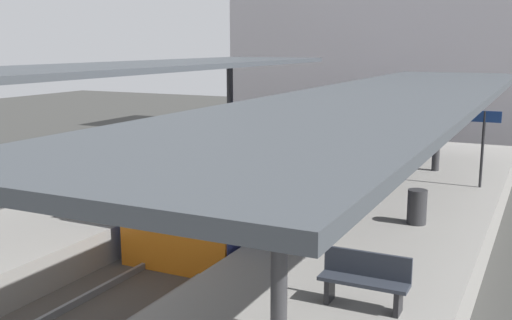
# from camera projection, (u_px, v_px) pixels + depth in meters

# --- Properties ---
(ground_plane) EXTENTS (80.00, 80.00, 0.00)m
(ground_plane) POSITION_uv_depth(u_px,v_px,m) (218.00, 255.00, 14.79)
(ground_plane) COLOR #383835
(platform_left) EXTENTS (4.40, 28.00, 1.00)m
(platform_left) POSITION_uv_depth(u_px,v_px,m) (95.00, 216.00, 16.34)
(platform_left) COLOR gray
(platform_left) RESTS_ON ground_plane
(platform_right) EXTENTS (4.40, 28.00, 1.00)m
(platform_right) POSITION_uv_depth(u_px,v_px,m) (370.00, 259.00, 13.06)
(platform_right) COLOR gray
(platform_right) RESTS_ON ground_plane
(track_ballast) EXTENTS (3.20, 28.00, 0.20)m
(track_ballast) POSITION_uv_depth(u_px,v_px,m) (218.00, 251.00, 14.78)
(track_ballast) COLOR #4C4742
(track_ballast) RESTS_ON ground_plane
(rail_near_side) EXTENTS (0.08, 28.00, 0.14)m
(rail_near_side) POSITION_uv_depth(u_px,v_px,m) (192.00, 240.00, 15.05)
(rail_near_side) COLOR slate
(rail_near_side) RESTS_ON track_ballast
(rail_far_side) EXTENTS (0.08, 28.00, 0.14)m
(rail_far_side) POSITION_uv_depth(u_px,v_px,m) (244.00, 248.00, 14.43)
(rail_far_side) COLOR slate
(rail_far_side) RESTS_ON track_ballast
(commuter_train) EXTENTS (2.78, 14.52, 3.10)m
(commuter_train) POSITION_uv_depth(u_px,v_px,m) (299.00, 151.00, 19.11)
(commuter_train) COLOR #38428C
(commuter_train) RESTS_ON track_ballast
(canopy_left) EXTENTS (4.18, 21.00, 3.50)m
(canopy_left) POSITION_uv_depth(u_px,v_px,m) (122.00, 69.00, 16.84)
(canopy_left) COLOR #333335
(canopy_left) RESTS_ON platform_left
(canopy_right) EXTENTS (4.18, 21.00, 3.00)m
(canopy_right) POSITION_uv_depth(u_px,v_px,m) (393.00, 97.00, 13.66)
(canopy_right) COLOR #333335
(canopy_right) RESTS_ON platform_right
(platform_bench) EXTENTS (1.40, 0.41, 0.86)m
(platform_bench) POSITION_uv_depth(u_px,v_px,m) (365.00, 278.00, 9.46)
(platform_bench) COLOR black
(platform_bench) RESTS_ON platform_right
(platform_sign) EXTENTS (0.90, 0.08, 2.21)m
(platform_sign) POSITION_uv_depth(u_px,v_px,m) (484.00, 131.00, 17.15)
(platform_sign) COLOR #262628
(platform_sign) RESTS_ON platform_right
(litter_bin) EXTENTS (0.44, 0.44, 0.80)m
(litter_bin) POSITION_uv_depth(u_px,v_px,m) (417.00, 207.00, 13.84)
(litter_bin) COLOR #2D2D30
(litter_bin) RESTS_ON platform_right
(passenger_near_bench) EXTENTS (0.36, 0.36, 1.71)m
(passenger_near_bench) POSITION_uv_depth(u_px,v_px,m) (393.00, 157.00, 17.26)
(passenger_near_bench) COLOR #232328
(passenger_near_bench) RESTS_ON platform_right
(passenger_mid_platform) EXTENTS (0.36, 0.36, 1.69)m
(passenger_mid_platform) POSITION_uv_depth(u_px,v_px,m) (80.00, 162.00, 16.57)
(passenger_mid_platform) COLOR #386B3D
(passenger_mid_platform) RESTS_ON platform_left
(passenger_far_end) EXTENTS (0.36, 0.36, 1.65)m
(passenger_far_end) POSITION_uv_depth(u_px,v_px,m) (324.00, 206.00, 12.20)
(passenger_far_end) COLOR #998460
(passenger_far_end) RESTS_ON platform_right
(station_building_backdrop) EXTENTS (18.00, 6.00, 11.00)m
(station_building_backdrop) POSITION_uv_depth(u_px,v_px,m) (410.00, 35.00, 31.33)
(station_building_backdrop) COLOR #B7B2B7
(station_building_backdrop) RESTS_ON ground_plane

